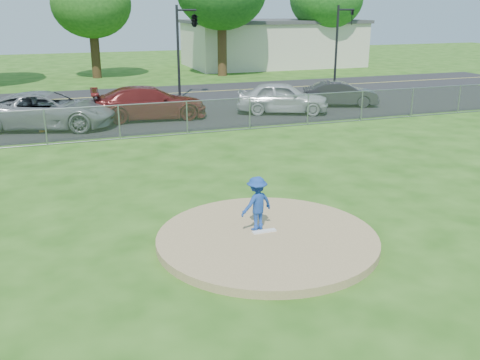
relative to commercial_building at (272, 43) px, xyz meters
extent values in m
plane|color=#225011|center=(-16.00, -28.00, -2.16)|extent=(120.00, 120.00, 0.00)
cylinder|color=#9C8055|center=(-16.00, -38.00, -2.06)|extent=(5.40, 5.40, 0.20)
cube|color=white|center=(-16.00, -37.80, -1.94)|extent=(0.60, 0.15, 0.04)
cube|color=gray|center=(-16.00, -26.00, -1.41)|extent=(40.00, 0.06, 1.50)
cube|color=black|center=(-16.00, -21.50, -2.15)|extent=(50.00, 8.00, 0.01)
cube|color=black|center=(-16.00, -14.00, -2.16)|extent=(60.00, 7.00, 0.01)
cube|color=beige|center=(0.00, 0.00, -0.16)|extent=(16.00, 9.00, 4.00)
cube|color=#3F3F42|center=(0.00, 0.00, 1.99)|extent=(16.40, 9.40, 0.30)
cylinder|color=#342313|center=(-17.00, -4.00, -0.23)|extent=(0.72, 0.72, 3.85)
ellipsoid|color=#1B5015|center=(-17.00, -4.00, 3.54)|extent=(6.16, 6.16, 5.24)
cylinder|color=#3A2615|center=(-7.00, -6.00, 0.12)|extent=(0.76, 0.76, 4.55)
cylinder|color=#321F12|center=(4.00, -3.00, -0.06)|extent=(0.74, 0.74, 4.20)
cylinder|color=black|center=(-13.00, -16.00, 0.64)|extent=(0.16, 0.16, 5.60)
cylinder|color=black|center=(-12.40, -16.00, 3.14)|extent=(1.20, 0.12, 0.12)
imported|color=black|center=(-11.92, -16.00, 2.64)|extent=(0.53, 2.48, 1.00)
cylinder|color=black|center=(-2.00, -16.00, 0.64)|extent=(0.16, 0.16, 5.60)
cylinder|color=black|center=(-1.40, -16.00, 3.14)|extent=(1.20, 0.12, 0.12)
imported|color=black|center=(-0.92, -16.00, 2.64)|extent=(0.16, 0.20, 1.00)
imported|color=#1B4098|center=(-16.12, -37.58, -1.27)|extent=(1.01, 0.77, 1.38)
cone|color=orange|center=(-21.17, -23.28, -1.83)|extent=(0.32, 0.32, 0.63)
imported|color=slate|center=(-20.87, -22.62, -1.29)|extent=(6.73, 4.52, 1.71)
imported|color=maroon|center=(-15.96, -22.03, -1.32)|extent=(5.88, 2.69, 1.67)
imported|color=#B7BABC|center=(-8.91, -22.77, -1.32)|extent=(5.27, 3.69, 1.66)
imported|color=#242426|center=(-4.89, -21.90, -1.45)|extent=(4.49, 2.82, 1.40)
camera|label=1|loc=(-20.60, -49.06, 3.35)|focal=40.00mm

